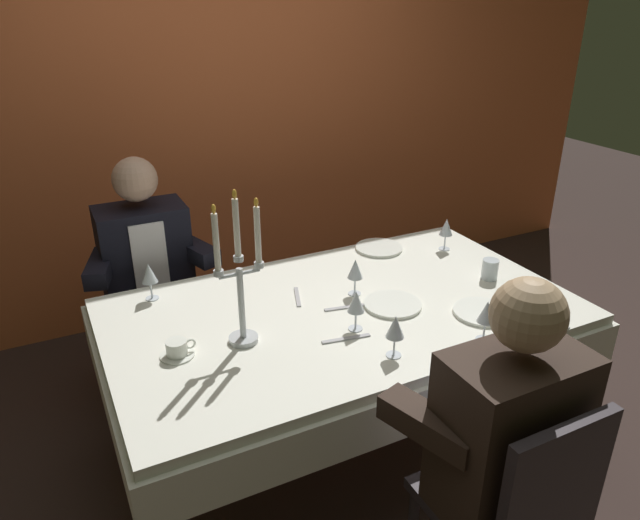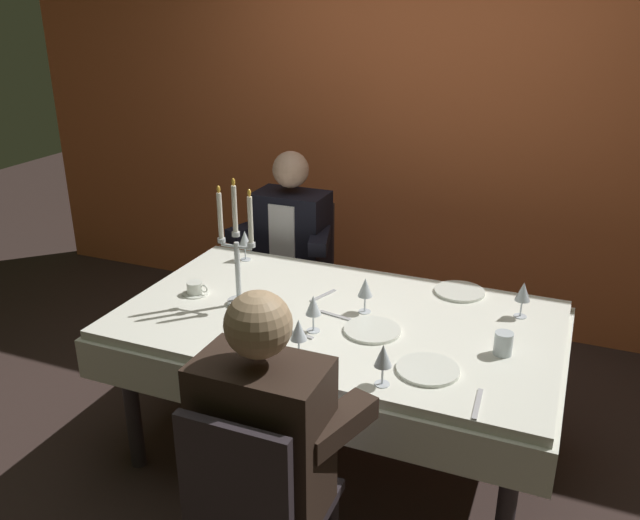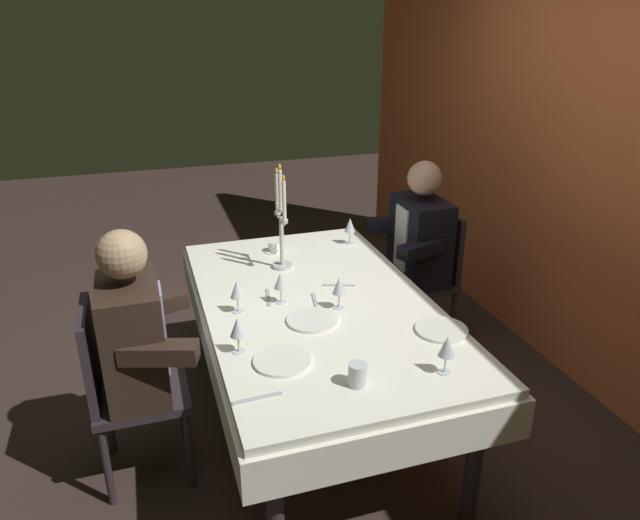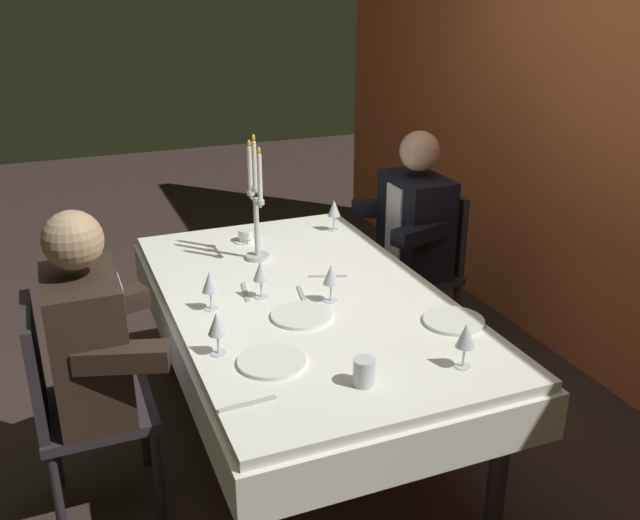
{
  "view_description": "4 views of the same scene",
  "coord_description": "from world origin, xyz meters",
  "px_view_note": "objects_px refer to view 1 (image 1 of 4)",
  "views": [
    {
      "loc": [
        -1.04,
        -1.85,
        1.93
      ],
      "look_at": [
        -0.09,
        0.03,
        0.96
      ],
      "focal_mm": 32.87,
      "sensor_mm": 36.0,
      "label": 1
    },
    {
      "loc": [
        0.92,
        -2.41,
        2.04
      ],
      "look_at": [
        -0.09,
        0.02,
        0.98
      ],
      "focal_mm": 36.65,
      "sensor_mm": 36.0,
      "label": 2
    },
    {
      "loc": [
        2.47,
        -0.77,
        2.06
      ],
      "look_at": [
        -0.07,
        0.04,
        0.93
      ],
      "focal_mm": 32.75,
      "sensor_mm": 36.0,
      "label": 3
    },
    {
      "loc": [
        2.48,
        -0.93,
        1.98
      ],
      "look_at": [
        0.06,
        0.05,
        0.91
      ],
      "focal_mm": 39.16,
      "sensor_mm": 36.0,
      "label": 4
    }
  ],
  "objects_px": {
    "dinner_plate_1": "(483,312)",
    "wine_glass_3": "(356,303)",
    "dining_table": "(342,331)",
    "wine_glass_5": "(487,313)",
    "wine_glass_4": "(149,274)",
    "seated_diner_1": "(510,433)",
    "candelabra": "(240,283)",
    "wine_glass_1": "(395,328)",
    "wine_glass_0": "(446,228)",
    "wine_glass_2": "(355,270)",
    "dinner_plate_2": "(379,248)",
    "seated_diner_0": "(145,257)",
    "water_tumbler_0": "(490,269)",
    "coffee_cup_0": "(177,349)",
    "dinner_plate_0": "(393,304)"
  },
  "relations": [
    {
      "from": "wine_glass_0",
      "to": "seated_diner_0",
      "type": "xyz_separation_m",
      "value": [
        -1.38,
        0.59,
        -0.12
      ]
    },
    {
      "from": "wine_glass_5",
      "to": "wine_glass_4",
      "type": "bearing_deg",
      "value": 139.66
    },
    {
      "from": "wine_glass_1",
      "to": "wine_glass_2",
      "type": "height_order",
      "value": "same"
    },
    {
      "from": "wine_glass_1",
      "to": "wine_glass_4",
      "type": "height_order",
      "value": "same"
    },
    {
      "from": "candelabra",
      "to": "wine_glass_5",
      "type": "relative_size",
      "value": 3.61
    },
    {
      "from": "dinner_plate_2",
      "to": "seated_diner_0",
      "type": "distance_m",
      "value": 1.17
    },
    {
      "from": "dining_table",
      "to": "seated_diner_1",
      "type": "relative_size",
      "value": 1.56
    },
    {
      "from": "wine_glass_1",
      "to": "wine_glass_5",
      "type": "bearing_deg",
      "value": -9.79
    },
    {
      "from": "wine_glass_2",
      "to": "wine_glass_5",
      "type": "relative_size",
      "value": 1.0
    },
    {
      "from": "wine_glass_0",
      "to": "wine_glass_2",
      "type": "xyz_separation_m",
      "value": [
        -0.65,
        -0.22,
        0.0
      ]
    },
    {
      "from": "dinner_plate_0",
      "to": "wine_glass_0",
      "type": "xyz_separation_m",
      "value": [
        0.56,
        0.38,
        0.11
      ]
    },
    {
      "from": "dining_table",
      "to": "dinner_plate_2",
      "type": "bearing_deg",
      "value": 44.54
    },
    {
      "from": "wine_glass_1",
      "to": "seated_diner_0",
      "type": "xyz_separation_m",
      "value": [
        -0.62,
        1.28,
        -0.12
      ]
    },
    {
      "from": "coffee_cup_0",
      "to": "dinner_plate_0",
      "type": "bearing_deg",
      "value": -2.33
    },
    {
      "from": "dinner_plate_2",
      "to": "wine_glass_1",
      "type": "height_order",
      "value": "wine_glass_1"
    },
    {
      "from": "wine_glass_2",
      "to": "water_tumbler_0",
      "type": "bearing_deg",
      "value": -13.02
    },
    {
      "from": "dining_table",
      "to": "water_tumbler_0",
      "type": "distance_m",
      "value": 0.74
    },
    {
      "from": "dining_table",
      "to": "coffee_cup_0",
      "type": "relative_size",
      "value": 14.7
    },
    {
      "from": "wine_glass_5",
      "to": "water_tumbler_0",
      "type": "xyz_separation_m",
      "value": [
        0.37,
        0.39,
        -0.07
      ]
    },
    {
      "from": "water_tumbler_0",
      "to": "coffee_cup_0",
      "type": "bearing_deg",
      "value": 179.29
    },
    {
      "from": "dining_table",
      "to": "wine_glass_0",
      "type": "bearing_deg",
      "value": 21.6
    },
    {
      "from": "dining_table",
      "to": "wine_glass_2",
      "type": "distance_m",
      "value": 0.27
    },
    {
      "from": "dinner_plate_2",
      "to": "dinner_plate_1",
      "type": "bearing_deg",
      "value": -87.76
    },
    {
      "from": "dinner_plate_0",
      "to": "seated_diner_1",
      "type": "distance_m",
      "value": 0.81
    },
    {
      "from": "wine_glass_5",
      "to": "coffee_cup_0",
      "type": "xyz_separation_m",
      "value": [
        -1.05,
        0.41,
        -0.09
      ]
    },
    {
      "from": "dining_table",
      "to": "wine_glass_3",
      "type": "xyz_separation_m",
      "value": [
        -0.04,
        -0.18,
        0.23
      ]
    },
    {
      "from": "dinner_plate_1",
      "to": "water_tumbler_0",
      "type": "xyz_separation_m",
      "value": [
        0.24,
        0.24,
        0.04
      ]
    },
    {
      "from": "wine_glass_5",
      "to": "wine_glass_2",
      "type": "bearing_deg",
      "value": 115.01
    },
    {
      "from": "dinner_plate_1",
      "to": "dinner_plate_2",
      "type": "height_order",
      "value": "same"
    },
    {
      "from": "dinner_plate_0",
      "to": "water_tumbler_0",
      "type": "height_order",
      "value": "water_tumbler_0"
    },
    {
      "from": "candelabra",
      "to": "wine_glass_2",
      "type": "distance_m",
      "value": 0.59
    },
    {
      "from": "wine_glass_0",
      "to": "wine_glass_4",
      "type": "relative_size",
      "value": 1.0
    },
    {
      "from": "wine_glass_1",
      "to": "wine_glass_0",
      "type": "bearing_deg",
      "value": 42.4
    },
    {
      "from": "dinner_plate_1",
      "to": "wine_glass_1",
      "type": "xyz_separation_m",
      "value": [
        -0.49,
        -0.09,
        0.11
      ]
    },
    {
      "from": "wine_glass_2",
      "to": "wine_glass_3",
      "type": "distance_m",
      "value": 0.29
    },
    {
      "from": "dinner_plate_2",
      "to": "wine_glass_4",
      "type": "relative_size",
      "value": 1.45
    },
    {
      "from": "wine_glass_4",
      "to": "dinner_plate_1",
      "type": "bearing_deg",
      "value": -31.91
    },
    {
      "from": "wine_glass_2",
      "to": "wine_glass_4",
      "type": "relative_size",
      "value": 1.0
    },
    {
      "from": "dinner_plate_1",
      "to": "wine_glass_4",
      "type": "distance_m",
      "value": 1.38
    },
    {
      "from": "seated_diner_0",
      "to": "wine_glass_1",
      "type": "bearing_deg",
      "value": -64.19
    },
    {
      "from": "dinner_plate_1",
      "to": "seated_diner_1",
      "type": "relative_size",
      "value": 0.19
    },
    {
      "from": "coffee_cup_0",
      "to": "seated_diner_1",
      "type": "height_order",
      "value": "seated_diner_1"
    },
    {
      "from": "candelabra",
      "to": "wine_glass_3",
      "type": "xyz_separation_m",
      "value": [
        0.42,
        -0.11,
        -0.13
      ]
    },
    {
      "from": "candelabra",
      "to": "wine_glass_3",
      "type": "height_order",
      "value": "candelabra"
    },
    {
      "from": "dinner_plate_1",
      "to": "wine_glass_3",
      "type": "xyz_separation_m",
      "value": [
        -0.52,
        0.13,
        0.11
      ]
    },
    {
      "from": "candelabra",
      "to": "dinner_plate_2",
      "type": "distance_m",
      "value": 1.07
    },
    {
      "from": "water_tumbler_0",
      "to": "wine_glass_1",
      "type": "bearing_deg",
      "value": -155.72
    },
    {
      "from": "dinner_plate_1",
      "to": "wine_glass_3",
      "type": "bearing_deg",
      "value": 166.26
    },
    {
      "from": "candelabra",
      "to": "coffee_cup_0",
      "type": "distance_m",
      "value": 0.33
    },
    {
      "from": "dining_table",
      "to": "wine_glass_3",
      "type": "bearing_deg",
      "value": -103.1
    }
  ]
}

